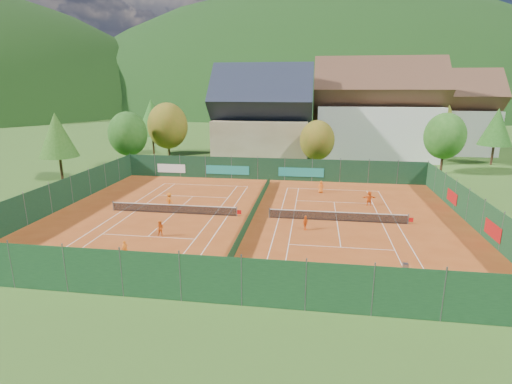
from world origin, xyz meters
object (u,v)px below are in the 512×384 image
object	(u,v)px
hotel_block_a	(376,115)
player_right_near	(305,223)
hotel_block_b	(447,117)
ball_hopper	(405,266)
player_left_near	(125,249)
player_left_far	(169,200)
player_right_far_b	(369,198)
player_right_far_a	(321,187)
player_left_mid	(160,229)
chalet	(263,121)

from	to	relation	value
hotel_block_a	player_right_near	size ratio (longest dim) A/B	16.48
hotel_block_b	player_right_near	size ratio (longest dim) A/B	13.18
ball_hopper	player_right_near	size ratio (longest dim) A/B	0.61
player_left_near	player_left_far	size ratio (longest dim) A/B	0.77
hotel_block_a	player_right_far_b	distance (m)	31.32
ball_hopper	player_right_far_a	distance (m)	21.19
hotel_block_a	hotel_block_b	world-z (taller)	hotel_block_a
ball_hopper	player_left_mid	size ratio (longest dim) A/B	0.57
player_left_far	player_right_near	xyz separation A→B (m)	(14.24, -4.77, -0.13)
player_left_mid	player_right_far_a	distance (m)	21.22
ball_hopper	player_right_far_a	xyz separation A→B (m)	(-5.46, 20.47, 0.16)
player_left_mid	player_left_far	world-z (taller)	player_left_far
player_left_mid	player_left_far	xyz separation A→B (m)	(-2.21, 8.15, 0.09)
hotel_block_b	ball_hopper	distance (m)	57.52
player_left_near	player_right_far_a	distance (m)	25.26
hotel_block_b	player_left_mid	world-z (taller)	hotel_block_b
hotel_block_b	player_left_near	world-z (taller)	hotel_block_b
chalet	hotel_block_a	distance (m)	19.94
chalet	player_left_far	distance (m)	29.30
player_right_far_a	player_right_far_b	world-z (taller)	player_right_far_b
player_right_near	player_right_far_b	xyz separation A→B (m)	(6.50, 8.52, 0.13)
chalet	player_left_mid	xyz separation A→B (m)	(-3.94, -36.19, -5.93)
player_left_near	player_left_far	distance (m)	12.45
hotel_block_a	ball_hopper	size ratio (longest dim) A/B	27.00
player_right_far_a	chalet	bearing A→B (deg)	-60.08
player_right_far_b	ball_hopper	bearing A→B (deg)	86.05
chalet	player_left_near	xyz separation A→B (m)	(-5.03, -40.44, -6.02)
player_left_mid	player_right_far_b	xyz separation A→B (m)	(18.53, 11.89, 0.09)
player_left_far	hotel_block_a	bearing A→B (deg)	-96.75
player_left_mid	player_left_near	bearing A→B (deg)	-102.08
chalet	hotel_block_b	size ratio (longest dim) A/B	0.94
hotel_block_a	player_right_far_b	bearing A→B (deg)	-98.27
chalet	hotel_block_b	world-z (taller)	chalet
player_left_near	player_right_far_a	world-z (taller)	player_right_far_a
chalet	player_right_near	size ratio (longest dim) A/B	12.36
ball_hopper	player_right_near	bearing A→B (deg)	132.85
hotel_block_a	hotel_block_b	xyz separation A→B (m)	(14.00, 8.00, -0.76)
chalet	player_right_far_a	distance (m)	22.81
player_right_near	hotel_block_a	bearing A→B (deg)	17.73
player_left_mid	player_right_far_a	bearing A→B (deg)	52.75
hotel_block_a	hotel_block_b	distance (m)	16.14
chalet	hotel_block_b	bearing A→B (deg)	22.99
ball_hopper	player_right_near	xyz separation A→B (m)	(-6.95, 7.49, 0.10)
player_left_mid	player_left_far	distance (m)	8.44
player_right_far_a	player_left_near	bearing A→B (deg)	58.79
player_right_near	player_right_far_a	distance (m)	13.06
player_left_mid	chalet	bearing A→B (deg)	86.12
hotel_block_b	player_left_far	xyz separation A→B (m)	(-39.15, -42.05, -5.83)
player_left_mid	player_right_far_a	world-z (taller)	player_right_far_a
hotel_block_b	player_right_near	world-z (taller)	hotel_block_b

